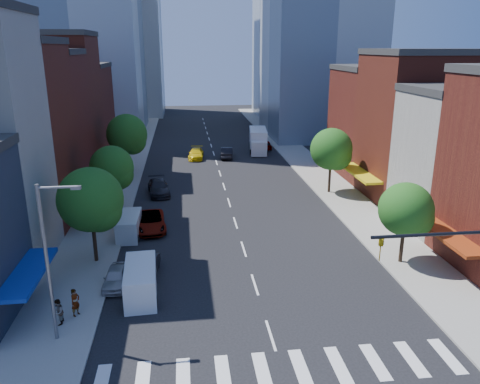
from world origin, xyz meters
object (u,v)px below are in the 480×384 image
Objects in this scene: parked_car_third at (151,222)px; pedestrian_near at (75,302)px; parked_car_second at (147,267)px; taxi at (196,154)px; traffic_car_oncoming at (227,152)px; cargo_van_far at (129,226)px; parked_car_rear at (159,187)px; pedestrian_far at (58,312)px; cargo_van_near at (141,282)px; traffic_car_far at (266,145)px; box_truck at (258,141)px; parked_car_front at (116,277)px.

pedestrian_near reaches higher than parked_car_third.
taxi reaches higher than parked_car_second.
traffic_car_oncoming is at bearing 65.02° from parked_car_third.
parked_car_third is at bearing 77.32° from traffic_car_oncoming.
pedestrian_near is (-3.66, -13.97, 0.27)m from parked_car_third.
cargo_van_far is at bearing 24.28° from pedestrian_near.
pedestrian_far is at bearing -108.31° from parked_car_rear.
cargo_van_near is at bearing -87.58° from parked_car_second.
pedestrian_far is (-4.53, -2.94, -0.11)m from cargo_van_near.
parked_car_second is 0.83× the size of traffic_car_oncoming.
pedestrian_near is at bearing 69.14° from traffic_car_far.
parked_car_third is 14.44m from pedestrian_near.
traffic_car_oncoming is (4.56, -0.04, 0.05)m from taxi.
box_truck reaches higher than taxi.
box_truck is (14.56, 40.48, 0.96)m from parked_car_second.
box_truck is at bearing 76.09° from parked_car_second.
box_truck is at bearing 70.55° from parked_car_front.
traffic_car_oncoming is (9.27, 16.95, 0.02)m from parked_car_rear.
traffic_car_oncoming is at bearing 81.66° from parked_car_second.
parked_car_second is at bearing 139.50° from pedestrian_far.
box_truck is 50.19m from pedestrian_far.
traffic_car_far is (11.29, 5.22, -0.03)m from taxi.
cargo_van_near is at bearing -98.31° from parked_car_rear.
pedestrian_far reaches higher than parked_car_rear.
pedestrian_near is at bearing -110.64° from parked_car_third.
parked_car_rear reaches higher than parked_car_front.
parked_car_front is 10.35m from parked_car_third.
cargo_van_far is at bearing -97.68° from taxi.
parked_car_second is (2.00, 1.22, 0.01)m from parked_car_front.
cargo_van_far is 29.79m from taxi.
parked_car_third is 10.65m from parked_car_rear.
traffic_car_oncoming is at bearing 69.76° from cargo_van_far.
parked_car_front is 0.79× the size of traffic_car_oncoming.
pedestrian_far is at bearing 78.12° from traffic_car_oncoming.
box_truck is (14.81, 31.50, 0.86)m from parked_car_third.
parked_car_second is at bearing -103.04° from box_truck.
parked_car_third is 2.24m from cargo_van_far.
taxi is 0.58× the size of box_truck.
parked_car_third is 1.31× the size of traffic_car_far.
pedestrian_near reaches higher than parked_car_rear.
parked_car_third reaches higher than traffic_car_far.
taxi is at bearing 66.65° from parked_car_rear.
parked_car_third is at bearing 18.20° from pedestrian_near.
pedestrian_far is (-0.80, -0.88, -0.08)m from pedestrian_near.
pedestrian_near reaches higher than parked_car_front.
cargo_van_near is 1.05× the size of traffic_car_oncoming.
pedestrian_far is at bearing -122.84° from parked_car_second.
parked_car_third reaches higher than taxi.
cargo_van_far is (-0.00, 8.82, 0.30)m from parked_car_front.
traffic_car_far is 2.39× the size of pedestrian_near.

